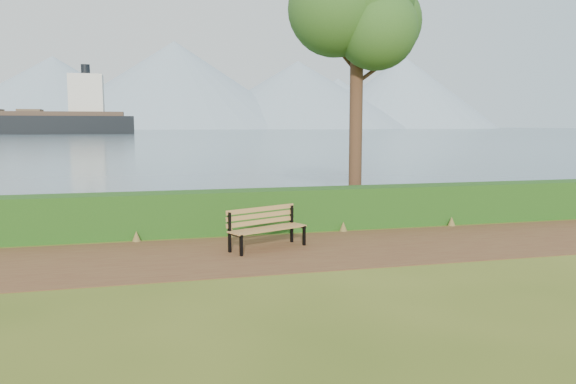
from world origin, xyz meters
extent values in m
plane|color=#455618|center=(0.00, 0.00, 0.00)|extent=(140.00, 140.00, 0.00)
cube|color=brown|center=(0.00, 0.30, 0.01)|extent=(40.00, 3.40, 0.01)
cube|color=#144212|center=(0.00, 2.60, 0.50)|extent=(32.00, 0.85, 1.00)
cube|color=#425C6A|center=(0.00, 260.00, 0.01)|extent=(700.00, 510.00, 0.00)
cone|color=#849AB0|center=(-60.00, 395.00, 24.00)|extent=(160.00, 160.00, 48.00)
cone|color=#849AB0|center=(20.00, 405.00, 31.00)|extent=(190.00, 190.00, 62.00)
cone|color=#849AB0|center=(110.00, 400.00, 25.00)|extent=(170.00, 170.00, 50.00)
cone|color=#849AB0|center=(200.00, 410.00, 29.00)|extent=(150.00, 150.00, 58.00)
cone|color=#849AB0|center=(-10.00, 430.00, 17.50)|extent=(120.00, 120.00, 35.00)
cone|color=#849AB0|center=(150.00, 425.00, 20.00)|extent=(130.00, 130.00, 40.00)
cube|color=black|center=(-1.21, 0.10, 0.21)|extent=(0.07, 0.07, 0.43)
cube|color=black|center=(-1.38, 0.48, 0.41)|extent=(0.07, 0.07, 0.81)
cube|color=black|center=(-1.29, 0.29, 0.40)|extent=(0.24, 0.47, 0.05)
cube|color=black|center=(0.24, 0.74, 0.21)|extent=(0.07, 0.07, 0.43)
cube|color=black|center=(0.08, 1.12, 0.41)|extent=(0.07, 0.07, 0.81)
cube|color=black|center=(0.16, 0.93, 0.40)|extent=(0.24, 0.47, 0.05)
cube|color=#AA7942|center=(-0.49, 0.44, 0.43)|extent=(1.59, 0.77, 0.03)
cube|color=#AA7942|center=(-0.54, 0.55, 0.43)|extent=(1.59, 0.77, 0.03)
cube|color=#AA7942|center=(-0.59, 0.66, 0.43)|extent=(1.59, 0.77, 0.03)
cube|color=#AA7942|center=(-0.64, 0.77, 0.43)|extent=(1.59, 0.77, 0.03)
cube|color=#AA7942|center=(-0.66, 0.83, 0.54)|extent=(1.57, 0.73, 0.10)
cube|color=#AA7942|center=(-0.66, 0.83, 0.67)|extent=(1.57, 0.73, 0.10)
cube|color=#AA7942|center=(-0.66, 0.83, 0.81)|extent=(1.57, 0.73, 0.10)
cylinder|color=#392217|center=(2.75, 4.28, 3.25)|extent=(0.36, 0.36, 6.50)
sphere|color=#244E1A|center=(3.54, 4.60, 5.42)|extent=(2.35, 2.35, 2.35)
sphere|color=#244E1A|center=(2.04, 4.06, 5.60)|extent=(2.53, 2.53, 2.53)
sphere|color=#244E1A|center=(3.06, 3.67, 5.06)|extent=(2.17, 2.17, 2.17)
cylinder|color=#392217|center=(3.16, 4.28, 3.97)|extent=(0.95, 0.11, 0.71)
cylinder|color=#392217|center=(2.39, 4.37, 4.42)|extent=(0.74, 0.34, 0.65)
cube|color=black|center=(-41.11, 159.69, 1.53)|extent=(71.21, 12.08, 7.11)
cube|color=#48362B|center=(-41.11, 159.69, 5.69)|extent=(65.51, 10.89, 1.22)
cube|color=silver|center=(-18.37, 159.98, 11.17)|extent=(9.24, 8.49, 11.17)
cylinder|color=black|center=(-18.37, 159.98, 17.77)|extent=(2.44, 2.44, 3.55)
cube|color=brown|center=(-33.39, 159.79, 6.50)|extent=(6.18, 6.78, 0.81)
camera|label=1|loc=(-2.98, -10.46, 2.54)|focal=35.00mm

